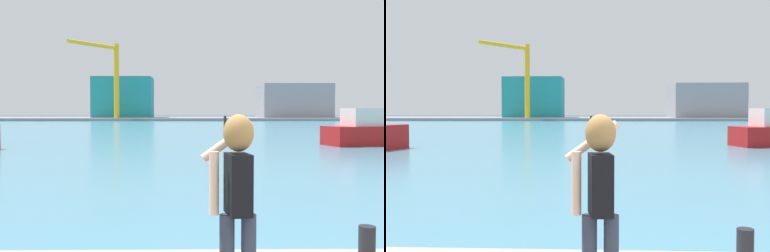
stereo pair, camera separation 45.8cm
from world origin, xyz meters
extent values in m
plane|color=#334751|center=(0.00, 50.00, 0.00)|extent=(220.00, 220.00, 0.00)
cube|color=teal|center=(0.00, 52.00, 0.01)|extent=(140.00, 100.00, 0.02)
cube|color=gray|center=(0.00, 92.00, 0.27)|extent=(140.00, 20.00, 0.55)
cube|color=black|center=(-0.76, 0.42, 1.55)|extent=(0.24, 0.36, 0.56)
sphere|color=#E0B293|center=(-0.76, 0.42, 2.01)|extent=(0.22, 0.22, 0.22)
ellipsoid|color=olive|center=(-0.76, 0.40, 2.02)|extent=(0.28, 0.26, 0.34)
cylinder|color=#E0B293|center=(-0.98, 0.42, 1.56)|extent=(0.09, 0.09, 0.58)
cylinder|color=#E0B293|center=(-0.83, 0.63, 1.93)|extent=(0.53, 0.15, 0.40)
cube|color=black|center=(-0.85, 0.75, 2.10)|extent=(0.02, 0.07, 0.14)
cylinder|color=black|center=(0.98, 1.76, 0.63)|extent=(0.20, 0.20, 0.36)
cube|color=#B21919|center=(10.41, 24.27, 0.61)|extent=(6.51, 3.64, 1.18)
cube|color=silver|center=(9.66, 24.08, 1.75)|extent=(2.49, 2.13, 1.10)
cube|color=teal|center=(-14.51, 92.27, 4.75)|extent=(12.21, 8.84, 8.41)
cube|color=gray|center=(21.46, 92.69, 4.02)|extent=(14.18, 12.01, 6.95)
cylinder|color=yellow|center=(-14.75, 84.24, 7.70)|extent=(1.00, 1.00, 14.30)
cylinder|color=yellow|center=(-18.20, 79.65, 14.05)|extent=(7.47, 9.61, 0.70)
camera|label=1|loc=(-1.23, -3.70, 2.24)|focal=42.41mm
camera|label=2|loc=(-0.77, -3.69, 2.24)|focal=42.41mm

